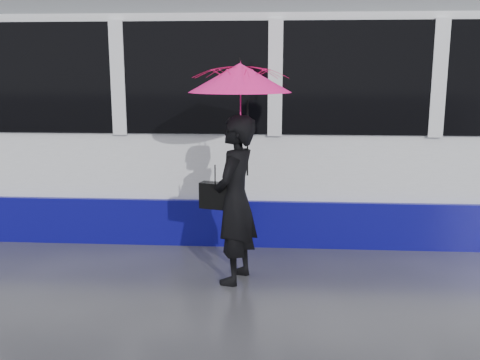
{
  "coord_description": "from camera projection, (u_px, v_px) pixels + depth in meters",
  "views": [
    {
      "loc": [
        -0.36,
        -5.53,
        2.29
      ],
      "look_at": [
        -0.75,
        0.29,
        1.1
      ],
      "focal_mm": 40.0,
      "sensor_mm": 36.0,
      "label": 1
    }
  ],
  "objects": [
    {
      "name": "ground",
      "position": [
        307.0,
        285.0,
        5.84
      ],
      "size": [
        90.0,
        90.0,
        0.0
      ],
      "primitive_type": "plane",
      "color": "#2A2A2F",
      "rests_on": "ground"
    },
    {
      "name": "rails",
      "position": [
        298.0,
        221.0,
        8.28
      ],
      "size": [
        34.0,
        1.51,
        0.02
      ],
      "color": "#3F3D38",
      "rests_on": "ground"
    },
    {
      "name": "tram",
      "position": [
        446.0,
        117.0,
        7.82
      ],
      "size": [
        26.0,
        2.56,
        3.35
      ],
      "color": "white",
      "rests_on": "ground"
    },
    {
      "name": "woman",
      "position": [
        235.0,
        200.0,
        5.79
      ],
      "size": [
        0.61,
        0.77,
        1.84
      ],
      "primitive_type": "imported",
      "rotation": [
        0.0,
        0.0,
        -1.85
      ],
      "color": "black",
      "rests_on": "ground"
    },
    {
      "name": "umbrella",
      "position": [
        240.0,
        98.0,
        5.56
      ],
      "size": [
        1.34,
        1.34,
        1.24
      ],
      "rotation": [
        0.0,
        0.0,
        -0.28
      ],
      "color": "#FF1570",
      "rests_on": "ground"
    },
    {
      "name": "handbag",
      "position": [
        215.0,
        195.0,
        5.81
      ],
      "size": [
        0.35,
        0.23,
        0.46
      ],
      "rotation": [
        0.0,
        0.0,
        -0.28
      ],
      "color": "black",
      "rests_on": "ground"
    }
  ]
}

